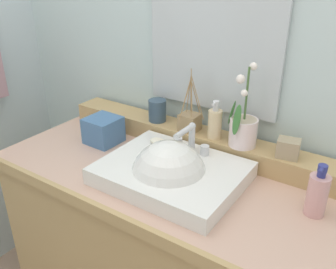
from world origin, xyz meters
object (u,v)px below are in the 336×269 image
Objects in this scene: sink_basin at (170,176)px; potted_plant at (243,128)px; lotion_bottle at (317,194)px; soap_bar at (158,142)px; soap_dispenser at (215,123)px; tumbler_cup at (157,110)px; reed_diffuser at (190,121)px; tissue_box at (103,130)px; trinket_box at (288,148)px.

potted_plant is (0.15, 0.25, 0.12)m from sink_basin.
soap_bar is at bearing 178.35° from lotion_bottle.
potted_plant is at bearing 26.19° from soap_bar.
soap_dispenser reaches higher than sink_basin.
tumbler_cup is (-0.11, 0.15, 0.05)m from soap_bar.
sink_basin is 0.28m from reed_diffuser.
soap_bar is 0.76× the size of tumbler_cup.
reed_diffuser is 0.37m from tissue_box.
sink_basin is at bearing -151.02° from trinket_box.
potted_plant reaches higher than soap_bar.
soap_dispenser is 0.59× the size of reed_diffuser.
sink_basin is 3.19× the size of soap_dispenser.
reed_diffuser reaches higher than soap_bar.
trinket_box is at bearing 12.35° from tissue_box.
lotion_bottle is at bearing -58.30° from trinket_box.
potted_plant is at bearing 1.38° from soap_dispenser.
tissue_box is (-0.40, 0.10, 0.03)m from sink_basin.
tumbler_cup is (-0.28, 0.01, -0.01)m from soap_dispenser.
tissue_box is at bearing -154.12° from reed_diffuser.
soap_bar is 0.28× the size of reed_diffuser.
tumbler_cup is at bearing 45.42° from tissue_box.
soap_dispenser reaches higher than soap_bar.
sink_basin is at bearing -14.01° from tissue_box.
soap_bar is 0.47m from trinket_box.
sink_basin is 5.15× the size of tumbler_cup.
reed_diffuser is (-0.08, 0.26, 0.09)m from sink_basin.
tumbler_cup reaches higher than lotion_bottle.
soap_dispenser is 0.28m from tumbler_cup.
tumbler_cup is at bearing 178.36° from potted_plant.
reed_diffuser is (-0.23, 0.00, -0.03)m from potted_plant.
trinket_box reaches higher than tissue_box.
soap_dispenser is 0.12m from reed_diffuser.
trinket_box is at bearing 1.54° from soap_dispenser.
reed_diffuser is at bearing 178.78° from potted_plant.
sink_basin is at bearing -73.27° from reed_diffuser.
sink_basin is 0.37m from tumbler_cup.
trinket_box is (0.17, 0.00, -0.04)m from potted_plant.
sink_basin reaches higher than soap_bar.
potted_plant is 0.39m from tumbler_cup.
tumbler_cup reaches higher than soap_bar.
trinket_box reaches higher than soap_bar.
potted_plant is 4.08× the size of trinket_box.
soap_bar is 0.27m from tissue_box.
reed_diffuser is 3.37× the size of trinket_box.
sink_basin is 2.82× the size of lotion_bottle.
soap_bar is 0.16m from reed_diffuser.
trinket_box is at bearing 1.64° from potted_plant.
trinket_box is at bearing 0.00° from reed_diffuser.
lotion_bottle is (0.14, -0.16, -0.04)m from trinket_box.
sink_basin is at bearing -167.97° from lotion_bottle.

